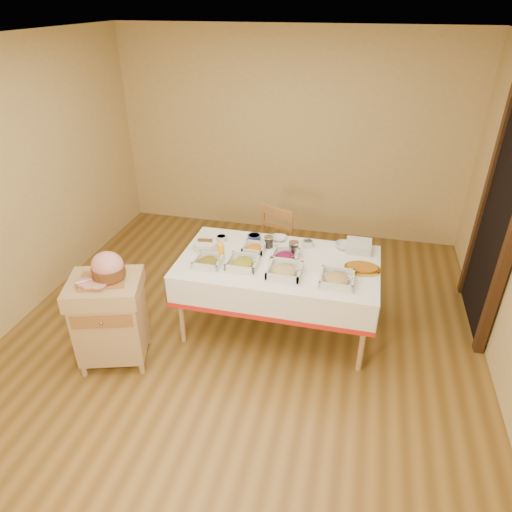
% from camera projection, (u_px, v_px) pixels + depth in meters
% --- Properties ---
extents(room_shell, '(5.00, 5.00, 5.00)m').
position_uv_depth(room_shell, '(237.00, 218.00, 3.71)').
color(room_shell, brown).
rests_on(room_shell, ground).
extents(doorway, '(0.09, 1.10, 2.20)m').
position_uv_depth(doorway, '(499.00, 220.00, 4.12)').
color(doorway, black).
rests_on(doorway, ground).
extents(dining_table, '(1.82, 1.02, 0.76)m').
position_uv_depth(dining_table, '(278.00, 276.00, 4.25)').
color(dining_table, tan).
rests_on(dining_table, ground).
extents(butcher_cart, '(0.71, 0.65, 0.84)m').
position_uv_depth(butcher_cart, '(110.00, 316.00, 3.92)').
color(butcher_cart, tan).
rests_on(butcher_cart, ground).
extents(dining_chair, '(0.54, 0.53, 0.94)m').
position_uv_depth(dining_chair, '(269.00, 251.00, 4.90)').
color(dining_chair, '#946130').
rests_on(dining_chair, ground).
extents(ham_on_board, '(0.38, 0.36, 0.25)m').
position_uv_depth(ham_on_board, '(107.00, 269.00, 3.70)').
color(ham_on_board, '#946130').
rests_on(ham_on_board, butcher_cart).
extents(serving_dish_a, '(0.24, 0.24, 0.10)m').
position_uv_depth(serving_dish_a, '(208.00, 262.00, 4.10)').
color(serving_dish_a, silver).
rests_on(serving_dish_a, dining_table).
extents(serving_dish_b, '(0.27, 0.27, 0.11)m').
position_uv_depth(serving_dish_b, '(243.00, 263.00, 4.07)').
color(serving_dish_b, silver).
rests_on(serving_dish_b, dining_table).
extents(serving_dish_c, '(0.29, 0.29, 0.12)m').
position_uv_depth(serving_dish_c, '(284.00, 271.00, 3.95)').
color(serving_dish_c, silver).
rests_on(serving_dish_c, dining_table).
extents(serving_dish_d, '(0.28, 0.28, 0.11)m').
position_uv_depth(serving_dish_d, '(337.00, 279.00, 3.84)').
color(serving_dish_d, silver).
rests_on(serving_dish_d, dining_table).
extents(serving_dish_e, '(0.21, 0.20, 0.10)m').
position_uv_depth(serving_dish_e, '(254.00, 248.00, 4.32)').
color(serving_dish_e, silver).
rests_on(serving_dish_e, dining_table).
extents(serving_dish_f, '(0.25, 0.24, 0.11)m').
position_uv_depth(serving_dish_f, '(285.00, 256.00, 4.18)').
color(serving_dish_f, silver).
rests_on(serving_dish_f, dining_table).
extents(small_bowl_left, '(0.11, 0.11, 0.05)m').
position_uv_depth(small_bowl_left, '(221.00, 238.00, 4.51)').
color(small_bowl_left, silver).
rests_on(small_bowl_left, dining_table).
extents(small_bowl_mid, '(0.13, 0.13, 0.06)m').
position_uv_depth(small_bowl_mid, '(254.00, 237.00, 4.51)').
color(small_bowl_mid, navy).
rests_on(small_bowl_mid, dining_table).
extents(small_bowl_right, '(0.11, 0.11, 0.06)m').
position_uv_depth(small_bowl_right, '(308.00, 243.00, 4.41)').
color(small_bowl_right, silver).
rests_on(small_bowl_right, dining_table).
extents(bowl_white_imported, '(0.15, 0.15, 0.04)m').
position_uv_depth(bowl_white_imported, '(279.00, 238.00, 4.52)').
color(bowl_white_imported, silver).
rests_on(bowl_white_imported, dining_table).
extents(bowl_small_imported, '(0.21, 0.21, 0.05)m').
position_uv_depth(bowl_small_imported, '(344.00, 246.00, 4.37)').
color(bowl_small_imported, silver).
rests_on(bowl_small_imported, dining_table).
extents(preserve_jar_left, '(0.09, 0.09, 0.11)m').
position_uv_depth(preserve_jar_left, '(269.00, 242.00, 4.38)').
color(preserve_jar_left, silver).
rests_on(preserve_jar_left, dining_table).
extents(preserve_jar_right, '(0.09, 0.09, 0.12)m').
position_uv_depth(preserve_jar_right, '(294.00, 248.00, 4.27)').
color(preserve_jar_right, silver).
rests_on(preserve_jar_right, dining_table).
extents(mustard_bottle, '(0.06, 0.06, 0.19)m').
position_uv_depth(mustard_bottle, '(221.00, 251.00, 4.16)').
color(mustard_bottle, yellow).
rests_on(mustard_bottle, dining_table).
extents(bread_basket, '(0.23, 0.23, 0.10)m').
position_uv_depth(bread_basket, '(205.00, 245.00, 4.34)').
color(bread_basket, silver).
rests_on(bread_basket, dining_table).
extents(plate_stack, '(0.24, 0.24, 0.09)m').
position_uv_depth(plate_stack, '(359.00, 246.00, 4.33)').
color(plate_stack, silver).
rests_on(plate_stack, dining_table).
extents(brass_platter, '(0.32, 0.23, 0.04)m').
position_uv_depth(brass_platter, '(362.00, 268.00, 4.03)').
color(brass_platter, '#B39232').
rests_on(brass_platter, dining_table).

